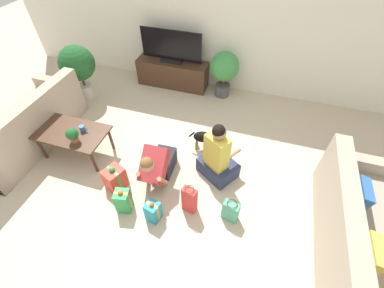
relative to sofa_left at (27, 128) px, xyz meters
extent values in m
plane|color=beige|center=(2.41, -0.07, -0.30)|extent=(16.00, 16.00, 0.00)
cube|color=white|center=(2.41, 2.56, 1.00)|extent=(8.40, 0.06, 2.60)
cube|color=tan|center=(-0.05, 0.00, -0.09)|extent=(0.87, 2.04, 0.43)
cube|color=tan|center=(0.28, 0.00, 0.33)|extent=(0.20, 2.04, 0.42)
cube|color=tan|center=(-0.05, 0.94, 0.00)|extent=(0.87, 0.16, 0.61)
cube|color=#288E6B|center=(0.08, 0.46, 0.28)|extent=(0.18, 0.34, 0.32)
cube|color=#3366AD|center=(0.08, 0.00, 0.28)|extent=(0.18, 0.34, 0.32)
cube|color=tan|center=(4.88, -0.36, -0.09)|extent=(0.87, 2.04, 0.43)
cube|color=tan|center=(4.54, -0.36, 0.33)|extent=(0.20, 2.04, 0.42)
cube|color=tan|center=(4.88, 0.58, 0.00)|extent=(0.87, 0.16, 0.61)
cube|color=#EACC4C|center=(4.74, -0.70, 0.28)|extent=(0.18, 0.34, 0.32)
cube|color=#3366AD|center=(4.74, -0.01, 0.28)|extent=(0.18, 0.34, 0.32)
cube|color=#472D1E|center=(0.90, 0.00, 0.15)|extent=(1.03, 0.61, 0.03)
cylinder|color=#472D1E|center=(0.44, -0.24, -0.09)|extent=(0.04, 0.04, 0.43)
cylinder|color=#472D1E|center=(1.35, -0.24, -0.09)|extent=(0.04, 0.04, 0.43)
cylinder|color=#472D1E|center=(0.44, 0.24, -0.09)|extent=(0.04, 0.04, 0.43)
cylinder|color=#472D1E|center=(1.35, 0.24, -0.09)|extent=(0.04, 0.04, 0.43)
cube|color=#472D1E|center=(1.64, 2.28, -0.04)|extent=(1.43, 0.41, 0.53)
cube|color=black|center=(1.64, 2.28, 0.26)|extent=(0.42, 0.20, 0.05)
cube|color=black|center=(1.64, 2.28, 0.57)|extent=(1.20, 0.03, 0.57)
cylinder|color=#4C4C51|center=(2.70, 2.23, -0.19)|extent=(0.29, 0.29, 0.23)
cylinder|color=brown|center=(2.70, 2.23, 0.01)|extent=(0.05, 0.05, 0.16)
sphere|color=#3D8E47|center=(2.70, 2.23, 0.32)|extent=(0.54, 0.54, 0.54)
cylinder|color=beige|center=(0.15, 1.37, -0.17)|extent=(0.27, 0.27, 0.27)
cylinder|color=brown|center=(0.15, 1.37, 0.06)|extent=(0.05, 0.05, 0.19)
sphere|color=#1E5628|center=(0.15, 1.37, 0.42)|extent=(0.64, 0.64, 0.64)
cube|color=#23232D|center=(2.29, 0.10, -0.16)|extent=(0.30, 0.45, 0.28)
cube|color=#AD3338|center=(2.30, -0.19, 0.13)|extent=(0.34, 0.51, 0.47)
sphere|color=tan|center=(2.31, -0.38, 0.34)|extent=(0.18, 0.18, 0.18)
sphere|color=brown|center=(2.31, -0.38, 0.37)|extent=(0.16, 0.16, 0.16)
cylinder|color=tan|center=(2.16, -0.29, -0.05)|extent=(0.07, 0.27, 0.41)
cylinder|color=tan|center=(2.45, -0.28, -0.05)|extent=(0.07, 0.27, 0.41)
cube|color=#283351|center=(3.08, 0.26, -0.18)|extent=(0.65, 0.62, 0.24)
cube|color=gold|center=(3.05, 0.21, 0.20)|extent=(0.38, 0.34, 0.53)
sphere|color=tan|center=(3.05, 0.22, 0.56)|extent=(0.19, 0.19, 0.19)
sphere|color=black|center=(3.05, 0.21, 0.59)|extent=(0.17, 0.17, 0.17)
cylinder|color=tan|center=(3.26, 0.32, 0.12)|extent=(0.19, 0.25, 0.06)
cylinder|color=tan|center=(3.05, 0.45, 0.12)|extent=(0.19, 0.25, 0.06)
ellipsoid|color=black|center=(2.73, 0.69, -0.05)|extent=(0.32, 0.21, 0.18)
sphere|color=black|center=(2.90, 0.72, -0.01)|extent=(0.15, 0.15, 0.15)
sphere|color=olive|center=(2.96, 0.73, -0.02)|extent=(0.07, 0.07, 0.07)
cylinder|color=black|center=(2.56, 0.65, -0.02)|extent=(0.10, 0.05, 0.11)
cylinder|color=olive|center=(2.83, 0.66, -0.22)|extent=(0.04, 0.04, 0.16)
cylinder|color=olive|center=(2.81, 0.75, -0.22)|extent=(0.04, 0.04, 0.16)
cylinder|color=olive|center=(2.64, 0.62, -0.22)|extent=(0.04, 0.04, 0.16)
cylinder|color=olive|center=(2.62, 0.72, -0.22)|extent=(0.04, 0.04, 0.16)
cube|color=teal|center=(2.47, -0.69, -0.15)|extent=(0.20, 0.20, 0.31)
cube|color=orange|center=(2.47, -0.69, -0.15)|extent=(0.17, 0.07, 0.31)
sphere|color=orange|center=(2.47, -0.69, 0.03)|extent=(0.06, 0.06, 0.06)
cube|color=#2D934C|center=(2.05, -0.68, -0.13)|extent=(0.21, 0.21, 0.35)
cube|color=orange|center=(2.05, -0.68, -0.13)|extent=(0.19, 0.07, 0.35)
sphere|color=orange|center=(2.05, -0.68, 0.07)|extent=(0.06, 0.06, 0.06)
cube|color=red|center=(1.77, -0.39, -0.13)|extent=(0.31, 0.33, 0.34)
cube|color=#2D934C|center=(1.77, -0.39, -0.13)|extent=(0.23, 0.12, 0.34)
sphere|color=#2D934C|center=(1.77, -0.39, 0.06)|extent=(0.08, 0.08, 0.08)
cube|color=#4CA384|center=(3.40, -0.40, -0.15)|extent=(0.22, 0.16, 0.31)
torus|color=#4C3823|center=(3.40, -0.40, 0.03)|extent=(0.16, 0.16, 0.01)
cube|color=red|center=(2.87, -0.44, -0.08)|extent=(0.20, 0.14, 0.44)
torus|color=#4C3823|center=(2.87, -0.44, 0.16)|extent=(0.14, 0.14, 0.01)
cylinder|color=#386BAD|center=(1.05, 0.07, 0.21)|extent=(0.08, 0.08, 0.09)
torus|color=#386BAD|center=(1.10, 0.07, 0.21)|extent=(0.06, 0.01, 0.06)
cylinder|color=#A36042|center=(1.07, -0.15, 0.20)|extent=(0.11, 0.11, 0.07)
sphere|color=#1E5628|center=(1.07, -0.15, 0.30)|extent=(0.17, 0.17, 0.17)
camera|label=1|loc=(3.42, -2.09, 2.76)|focal=24.00mm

